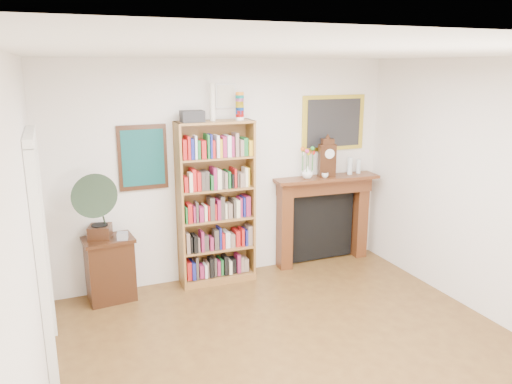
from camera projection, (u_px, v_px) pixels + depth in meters
The scene contains 15 objects.
room at pixel (324, 228), 4.15m from camera, with size 4.51×5.01×2.81m.
door_casing at pixel (40, 233), 4.45m from camera, with size 0.08×1.02×2.17m.
teal_poster at pixel (143, 158), 5.92m from camera, with size 0.58×0.04×0.78m.
small_picture at pixel (226, 96), 6.14m from camera, with size 0.26×0.04×0.30m.
gilt_painting at pixel (333, 123), 6.81m from camera, with size 0.95×0.04×0.75m.
bookshelf at pixel (216, 194), 6.21m from camera, with size 0.96×0.37×2.38m.
side_cabinet at pixel (110, 269), 5.87m from camera, with size 0.57×0.41×0.77m, color black.
fireplace at pixel (323, 211), 6.97m from camera, with size 1.49×0.44×1.24m.
gramophone at pixel (99, 203), 5.55m from camera, with size 0.64×0.73×0.81m.
cd_stack at pixel (123, 236), 5.73m from camera, with size 0.12×0.12×0.08m, color #B9B9C6.
mantel_clock at pixel (327, 159), 6.73m from camera, with size 0.24×0.17×0.52m.
flower_vase at pixel (307, 172), 6.66m from camera, with size 0.16×0.16×0.16m, color white.
teacup at pixel (325, 175), 6.70m from camera, with size 0.09×0.09×0.07m, color silver.
bottle_left at pixel (350, 166), 6.90m from camera, with size 0.07×0.07×0.24m, color silver.
bottle_right at pixel (359, 166), 6.98m from camera, with size 0.06×0.06×0.20m, color silver.
Camera 1 is at (-2.03, -3.43, 2.72)m, focal length 35.00 mm.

